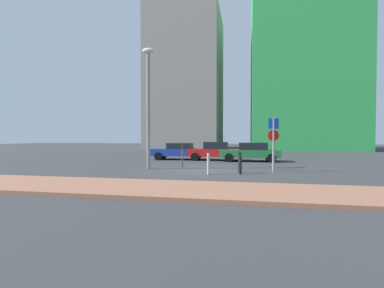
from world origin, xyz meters
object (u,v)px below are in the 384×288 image
Objects in this scene: parking_sign_post at (273,138)px; traffic_bollard_edge at (273,161)px; parked_car_blue at (179,151)px; street_lamp at (148,98)px; parked_car_green at (250,152)px; traffic_bollard_far at (240,162)px; parking_meter at (182,152)px; parked_car_red at (214,151)px; traffic_bollard_mid at (240,165)px; traffic_bollard_near at (208,164)px.

parking_sign_post is 1.67m from traffic_bollard_edge.
parked_car_blue is 0.63× the size of street_lamp.
street_lamp reaches higher than parked_car_blue.
parking_sign_post reaches higher than parked_car_green.
parked_car_blue is 4.11× the size of traffic_bollard_far.
parking_meter reaches higher than parked_car_blue.
parking_meter is at bearing -101.69° from parked_car_red.
parking_sign_post reaches higher than traffic_bollard_far.
parked_car_red is 4.27× the size of traffic_bollard_mid.
traffic_bollard_edge is at bearing -55.07° from parked_car_red.
parking_meter is at bearing -74.35° from parked_car_blue.
traffic_bollard_mid is (3.49, -2.22, -0.49)m from parking_meter.
parking_sign_post is 2.90× the size of traffic_bollard_edge.
parked_car_blue is 9.32m from traffic_bollard_near.
parked_car_green is 4.24× the size of traffic_bollard_far.
parked_car_green is at bearing 102.71° from traffic_bollard_edge.
parked_car_green is 7.72m from traffic_bollard_mid.
parked_car_blue is 5.80m from parked_car_green.
parked_car_red reaches higher than traffic_bollard_mid.
parked_car_red is 3.69× the size of traffic_bollard_far.
parked_car_green reaches higher than parked_car_blue.
street_lamp is at bearing -91.29° from parked_car_blue.
traffic_bollard_mid is (5.33, -1.38, -3.67)m from street_lamp.
traffic_bollard_far reaches higher than traffic_bollard_near.
parked_car_blue is 9.85m from parking_sign_post.
traffic_bollard_near is at bearing -168.00° from traffic_bollard_mid.
traffic_bollard_near is 1.61m from traffic_bollard_mid.
parked_car_blue is at bearing 134.67° from parking_sign_post.
parked_car_red is at bearing 78.31° from parking_meter.
parking_meter is 3.22m from traffic_bollard_near.
parking_sign_post reaches higher than parked_car_red.
parking_sign_post reaches higher than traffic_bollard_near.
parked_car_green is 7.01m from traffic_bollard_far.
parking_sign_post is 0.41× the size of street_lamp.
parked_car_red is 8.45m from traffic_bollard_mid.
parking_meter is at bearing 169.84° from parking_sign_post.
parked_car_blue is 2.99× the size of parking_meter.
traffic_bollard_mid is at bearing -14.55° from street_lamp.
parked_car_green is at bearing 84.68° from traffic_bollard_far.
parked_car_green is at bearing -8.76° from parked_car_red.
parking_meter is at bearing -126.70° from parked_car_green.
parked_car_blue is at bearing 105.65° from parking_meter.
parking_sign_post is at bearing -0.77° from street_lamp.
parking_sign_post reaches higher than parking_meter.
traffic_bollard_near reaches higher than traffic_bollard_mid.
parking_sign_post is 2.72× the size of traffic_bollard_near.
traffic_bollard_edge is (1.87, 1.58, -0.04)m from traffic_bollard_far.
street_lamp is at bearing 165.45° from traffic_bollard_mid.
parking_sign_post is at bearing -10.16° from parking_meter.
traffic_bollard_far reaches higher than traffic_bollard_mid.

